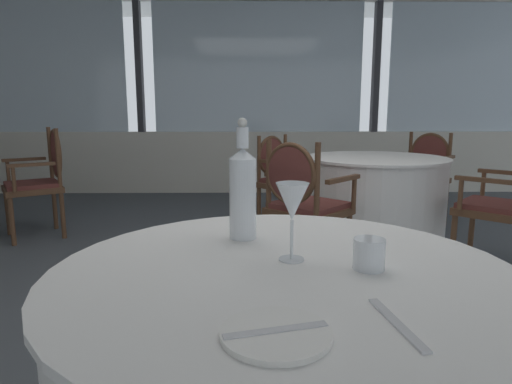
{
  "coord_description": "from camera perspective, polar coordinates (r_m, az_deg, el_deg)",
  "views": [
    {
      "loc": [
        -0.14,
        -2.38,
        1.12
      ],
      "look_at": [
        -0.12,
        -1.16,
        0.9
      ],
      "focal_mm": 31.03,
      "sensor_mm": 36.0,
      "label": 1
    }
  ],
  "objects": [
    {
      "name": "side_plate",
      "position": [
        0.77,
        2.61,
        -17.74
      ],
      "size": [
        0.19,
        0.19,
        0.01
      ],
      "primitive_type": "cylinder",
      "color": "white",
      "rests_on": "foreground_table"
    },
    {
      "name": "ground_plane",
      "position": [
        2.64,
        2.16,
        -14.87
      ],
      "size": [
        13.32,
        13.32,
        0.0
      ],
      "primitive_type": "plane",
      "color": "#4C5156"
    },
    {
      "name": "dinner_fork",
      "position": [
        0.85,
        17.69,
        -15.82
      ],
      "size": [
        0.05,
        0.2,
        0.0
      ],
      "primitive_type": "cube",
      "rotation": [
        0.0,
        0.0,
        1.72
      ],
      "color": "silver",
      "rests_on": "foreground_table"
    },
    {
      "name": "butter_knife",
      "position": [
        0.77,
        2.61,
        -17.4
      ],
      "size": [
        0.18,
        0.06,
        0.0
      ],
      "primitive_type": "cube",
      "rotation": [
        0.0,
        0.0,
        0.25
      ],
      "color": "silver",
      "rests_on": "foreground_table"
    },
    {
      "name": "dining_chair_1_2",
      "position": [
        4.73,
        20.78,
        2.68
      ],
      "size": [
        0.66,
        0.66,
        0.92
      ],
      "rotation": [
        0.0,
        0.0,
        10.23
      ],
      "color": "brown",
      "rests_on": "ground_plane"
    },
    {
      "name": "dining_chair_1_0",
      "position": [
        2.97,
        5.95,
        -0.67
      ],
      "size": [
        0.66,
        0.66,
        0.94
      ],
      "rotation": [
        0.0,
        0.0,
        7.09
      ],
      "color": "brown",
      "rests_on": "ground_plane"
    },
    {
      "name": "window_wall_far",
      "position": [
        6.19,
        0.28,
        10.32
      ],
      "size": [
        10.24,
        0.14,
        2.82
      ],
      "color": "silver",
      "rests_on": "ground_plane"
    },
    {
      "name": "water_bottle",
      "position": [
        1.29,
        -1.73,
        0.18
      ],
      "size": [
        0.08,
        0.08,
        0.35
      ],
      "color": "white",
      "rests_on": "foreground_table"
    },
    {
      "name": "dining_chair_1_3",
      "position": [
        4.38,
        3.3,
        2.45
      ],
      "size": [
        0.66,
        0.66,
        0.9
      ],
      "rotation": [
        0.0,
        0.0,
        11.8
      ],
      "color": "brown",
      "rests_on": "ground_plane"
    },
    {
      "name": "background_table_1",
      "position": [
        3.85,
        14.95,
        -1.2
      ],
      "size": [
        1.17,
        1.17,
        0.75
      ],
      "color": "white",
      "rests_on": "ground_plane"
    },
    {
      "name": "wine_glass",
      "position": [
        1.09,
        4.7,
        -1.5
      ],
      "size": [
        0.08,
        0.08,
        0.2
      ],
      "color": "white",
      "rests_on": "foreground_table"
    },
    {
      "name": "dining_chair_0_1",
      "position": [
        4.43,
        -25.83,
        2.14
      ],
      "size": [
        0.64,
        0.65,
        0.98
      ],
      "rotation": [
        0.0,
        0.0,
        9.99
      ],
      "color": "brown",
      "rests_on": "ground_plane"
    },
    {
      "name": "dining_chair_1_1",
      "position": [
        3.48,
        29.99,
        -0.46
      ],
      "size": [
        0.66,
        0.66,
        0.95
      ],
      "rotation": [
        0.0,
        0.0,
        8.66
      ],
      "color": "brown",
      "rests_on": "ground_plane"
    },
    {
      "name": "water_tumbler",
      "position": [
        1.09,
        14.37,
        -7.75
      ],
      "size": [
        0.07,
        0.07,
        0.07
      ],
      "primitive_type": "cylinder",
      "color": "white",
      "rests_on": "foreground_table"
    }
  ]
}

